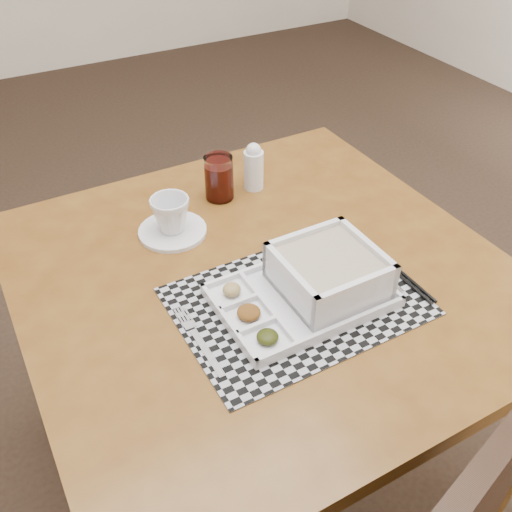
{
  "coord_description": "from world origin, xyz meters",
  "views": [
    {
      "loc": [
        -0.59,
        -1.56,
        1.46
      ],
      "look_at": [
        -0.2,
        -0.84,
        0.8
      ],
      "focal_mm": 40.0,
      "sensor_mm": 36.0,
      "label": 1
    }
  ],
  "objects_px": {
    "juice_glass": "(219,179)",
    "cup": "(171,214)",
    "creamer_bottle": "(254,167)",
    "dining_table": "(263,296)",
    "serving_tray": "(320,280)"
  },
  "relations": [
    {
      "from": "juice_glass",
      "to": "creamer_bottle",
      "type": "xyz_separation_m",
      "value": [
        0.09,
        0.0,
        0.01
      ]
    },
    {
      "from": "juice_glass",
      "to": "cup",
      "type": "bearing_deg",
      "value": -152.25
    },
    {
      "from": "dining_table",
      "to": "juice_glass",
      "type": "bearing_deg",
      "value": 82.0
    },
    {
      "from": "dining_table",
      "to": "cup",
      "type": "relative_size",
      "value": 11.23
    },
    {
      "from": "serving_tray",
      "to": "creamer_bottle",
      "type": "distance_m",
      "value": 0.41
    },
    {
      "from": "cup",
      "to": "creamer_bottle",
      "type": "height_order",
      "value": "creamer_bottle"
    },
    {
      "from": "cup",
      "to": "creamer_bottle",
      "type": "bearing_deg",
      "value": -4.95
    },
    {
      "from": "cup",
      "to": "juice_glass",
      "type": "xyz_separation_m",
      "value": [
        0.15,
        0.08,
        0.0
      ]
    },
    {
      "from": "dining_table",
      "to": "cup",
      "type": "height_order",
      "value": "cup"
    },
    {
      "from": "dining_table",
      "to": "creamer_bottle",
      "type": "height_order",
      "value": "creamer_bottle"
    },
    {
      "from": "dining_table",
      "to": "juice_glass",
      "type": "distance_m",
      "value": 0.31
    },
    {
      "from": "cup",
      "to": "creamer_bottle",
      "type": "distance_m",
      "value": 0.26
    },
    {
      "from": "dining_table",
      "to": "juice_glass",
      "type": "relative_size",
      "value": 8.87
    },
    {
      "from": "dining_table",
      "to": "juice_glass",
      "type": "height_order",
      "value": "juice_glass"
    },
    {
      "from": "juice_glass",
      "to": "serving_tray",
      "type": "bearing_deg",
      "value": -87.42
    }
  ]
}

